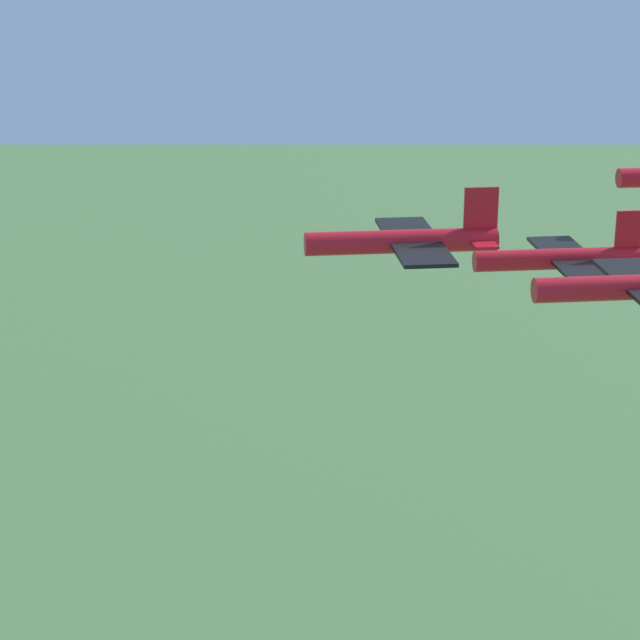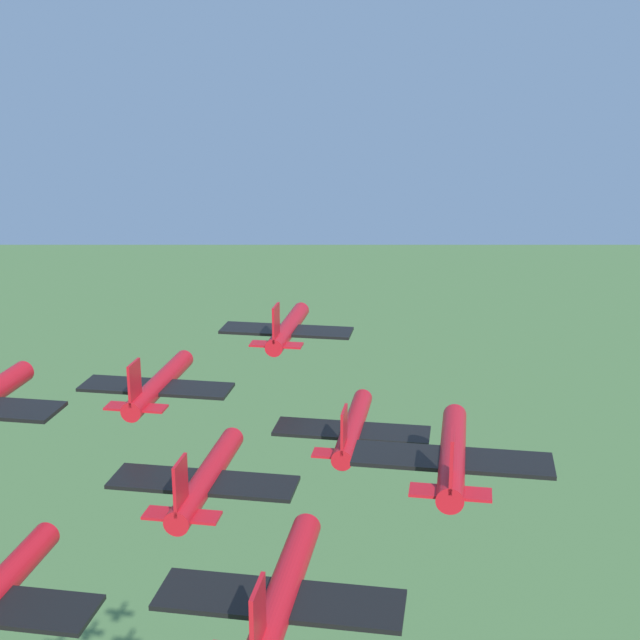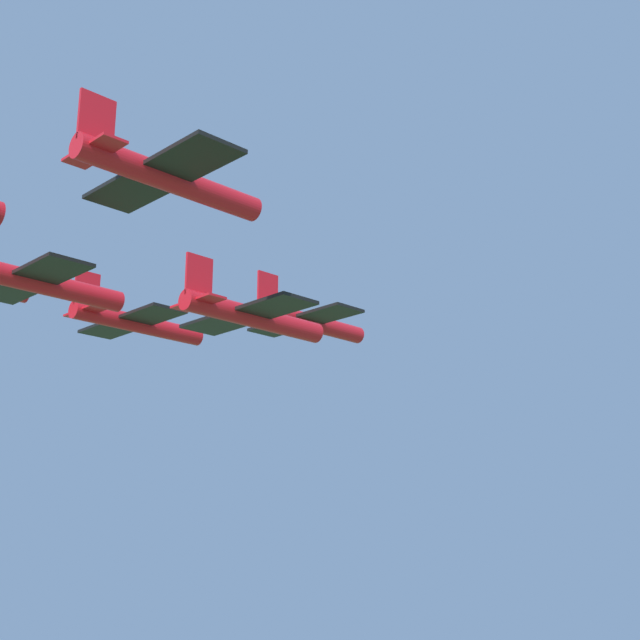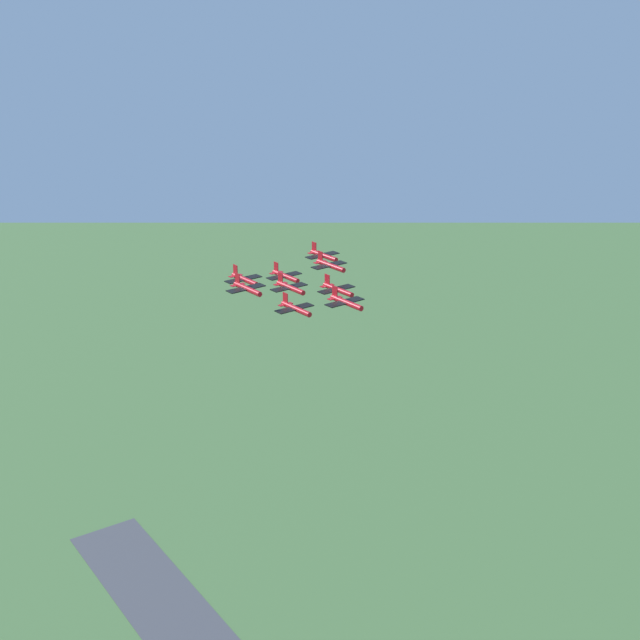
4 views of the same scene
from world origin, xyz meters
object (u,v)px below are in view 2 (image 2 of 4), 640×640
(jet_1, at_px, (158,385))
(jet_5, at_px, (452,456))
(jet_0, at_px, (287,329))
(jet_8, at_px, (281,595))
(jet_4, at_px, (205,479))
(jet_2, at_px, (352,428))

(jet_1, height_order, jet_5, jet_5)
(jet_0, xyz_separation_m, jet_1, (-9.30, 9.42, -1.02))
(jet_1, relative_size, jet_5, 1.00)
(jet_5, xyz_separation_m, jet_8, (-9.30, 9.42, -1.65))
(jet_5, bearing_deg, jet_0, 120.47)
(jet_4, height_order, jet_5, jet_5)
(jet_0, bearing_deg, jet_2, -59.53)
(jet_4, height_order, jet_8, jet_8)
(jet_0, distance_m, jet_2, 13.64)
(jet_0, bearing_deg, jet_8, -78.91)
(jet_0, distance_m, jet_4, 22.90)
(jet_2, bearing_deg, jet_8, -90.00)
(jet_1, relative_size, jet_2, 1.00)
(jet_0, height_order, jet_4, jet_0)
(jet_5, bearing_deg, jet_8, -120.47)
(jet_2, distance_m, jet_4, 13.29)
(jet_1, xyz_separation_m, jet_5, (-16.20, -16.52, 1.36))
(jet_2, bearing_deg, jet_0, 120.47)
(jet_1, bearing_deg, jet_0, 59.53)
(jet_1, distance_m, jet_5, 23.17)
(jet_0, height_order, jet_2, jet_0)
(jet_1, relative_size, jet_4, 1.00)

